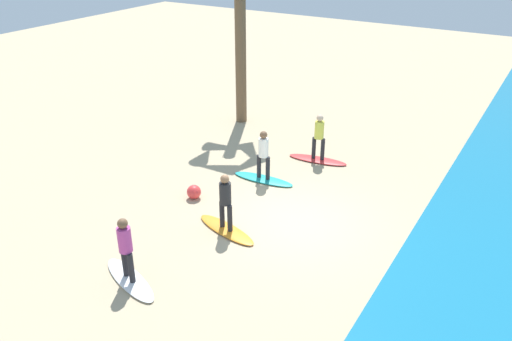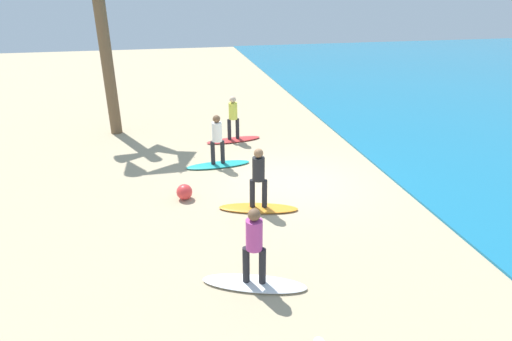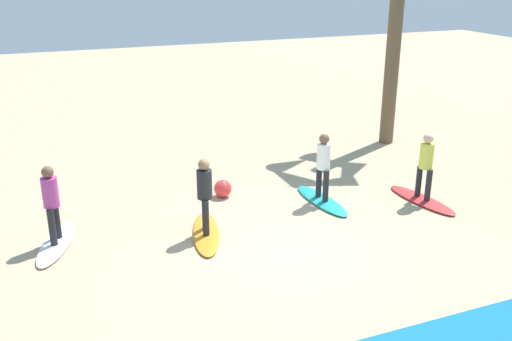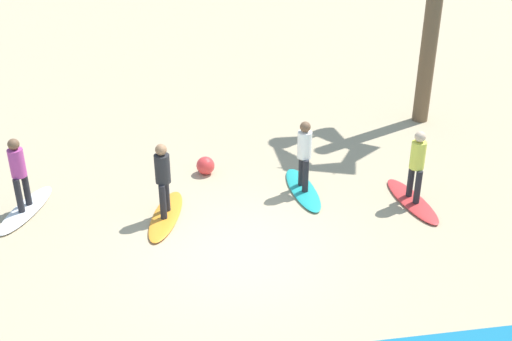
# 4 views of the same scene
# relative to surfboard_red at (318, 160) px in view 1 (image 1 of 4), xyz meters

# --- Properties ---
(ground_plane) EXTENTS (60.00, 60.00, 0.00)m
(ground_plane) POSITION_rel_surfboard_red_xyz_m (4.05, 1.18, -0.04)
(ground_plane) COLOR tan
(surfboard_red) EXTENTS (0.83, 2.15, 0.09)m
(surfboard_red) POSITION_rel_surfboard_red_xyz_m (0.00, 0.00, 0.00)
(surfboard_red) COLOR red
(surfboard_red) RESTS_ON ground
(surfer_red) EXTENTS (0.32, 0.46, 1.64)m
(surfer_red) POSITION_rel_surfboard_red_xyz_m (0.00, 0.00, 0.99)
(surfer_red) COLOR #232328
(surfer_red) RESTS_ON surfboard_red
(surfboard_teal) EXTENTS (0.69, 2.13, 0.09)m
(surfboard_teal) POSITION_rel_surfboard_red_xyz_m (2.29, -0.88, 0.00)
(surfboard_teal) COLOR teal
(surfboard_teal) RESTS_ON ground
(surfer_teal) EXTENTS (0.32, 0.46, 1.64)m
(surfer_teal) POSITION_rel_surfboard_red_xyz_m (2.29, -0.88, 0.99)
(surfer_teal) COLOR #232328
(surfer_teal) RESTS_ON surfboard_teal
(surfboard_orange) EXTENTS (1.08, 2.17, 0.09)m
(surfboard_orange) POSITION_rel_surfboard_red_xyz_m (5.43, -0.22, 0.00)
(surfboard_orange) COLOR orange
(surfboard_orange) RESTS_ON ground
(surfer_orange) EXTENTS (0.32, 0.45, 1.64)m
(surfer_orange) POSITION_rel_surfboard_red_xyz_m (5.43, -0.22, 0.99)
(surfer_orange) COLOR #232328
(surfer_orange) RESTS_ON surfboard_orange
(surfboard_white) EXTENTS (1.24, 2.17, 0.09)m
(surfboard_white) POSITION_rel_surfboard_red_xyz_m (8.43, -0.95, 0.00)
(surfboard_white) COLOR white
(surfboard_white) RESTS_ON ground
(surfer_white) EXTENTS (0.32, 0.44, 1.64)m
(surfer_white) POSITION_rel_surfboard_red_xyz_m (8.43, -0.95, 0.99)
(surfer_white) COLOR #232328
(surfer_white) RESTS_ON surfboard_white
(beach_ball) EXTENTS (0.44, 0.44, 0.44)m
(beach_ball) POSITION_rel_surfboard_red_xyz_m (4.42, -2.09, 0.17)
(beach_ball) COLOR #E53838
(beach_ball) RESTS_ON ground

